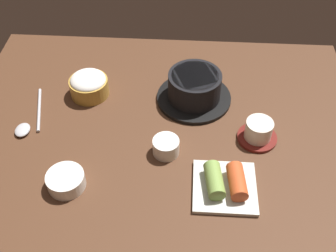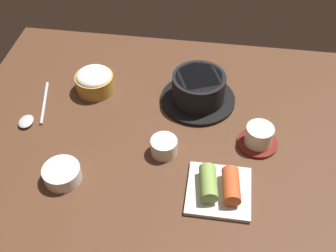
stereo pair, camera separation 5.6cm
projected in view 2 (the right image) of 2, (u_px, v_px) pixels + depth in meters
dining_table at (161, 131)px, 103.58cm from camera, size 100.00×76.00×2.00cm
stone_pot at (198, 90)px, 106.96cm from camera, size 19.46×19.46×8.12cm
rice_bowl at (94, 80)px, 110.42cm from camera, size 10.15×10.15×6.45cm
tea_cup_with_saucer at (259, 137)px, 97.35cm from camera, size 9.54×9.54×5.49cm
banchan_cup_center at (164, 146)px, 95.92cm from camera, size 6.20×6.20×3.95cm
kimchi_plate at (219, 187)px, 88.30cm from camera, size 13.63×13.63×4.67cm
side_bowl_near at (62, 174)px, 90.75cm from camera, size 8.27×8.27×3.43cm
spoon at (32, 115)px, 105.08cm from camera, size 5.99×17.67×1.35cm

